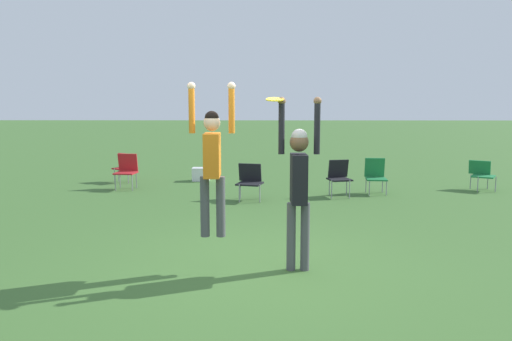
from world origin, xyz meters
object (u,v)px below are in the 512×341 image
object	(u,v)px
camping_chair_4	(375,174)
frisbee	(275,99)
camping_chair_0	(339,175)
camping_chair_5	(250,179)
person_defending	(299,179)
camping_chair_2	(482,173)
person_jumping	(212,157)
cooler_box	(201,174)
camping_chair_3	(127,169)
camping_chair_1	(124,165)

from	to	relation	value
camping_chair_4	frisbee	bearing A→B (deg)	70.77
camping_chair_0	camping_chair_5	distance (m)	2.17
person_defending	camping_chair_2	world-z (taller)	person_defending
frisbee	person_jumping	bearing A→B (deg)	178.61
cooler_box	camping_chair_2	bearing A→B (deg)	-10.86
camping_chair_3	person_defending	bearing A→B (deg)	127.22
camping_chair_1	cooler_box	size ratio (longest dim) A/B	1.65
person_jumping	person_defending	bearing A→B (deg)	-90.00
person_jumping	frisbee	distance (m)	1.09
person_defending	camping_chair_1	bearing A→B (deg)	-151.05
camping_chair_2	camping_chair_5	world-z (taller)	camping_chair_5
person_defending	camping_chair_2	size ratio (longest dim) A/B	2.95
person_defending	camping_chair_5	size ratio (longest dim) A/B	2.77
camping_chair_1	person_jumping	bearing A→B (deg)	148.25
camping_chair_2	camping_chair_4	xyz separation A→B (m)	(-2.83, -0.51, 0.05)
frisbee	camping_chair_1	size ratio (longest dim) A/B	0.28
camping_chair_4	person_defending	bearing A→B (deg)	73.25
person_defending	camping_chair_5	xyz separation A→B (m)	(-0.77, 4.90, -0.75)
person_jumping	camping_chair_3	distance (m)	7.08
camping_chair_0	camping_chair_1	size ratio (longest dim) A/B	1.08
camping_chair_2	cooler_box	world-z (taller)	camping_chair_2
frisbee	camping_chair_3	world-z (taller)	frisbee
camping_chair_3	cooler_box	bearing A→B (deg)	-137.19
camping_chair_0	camping_chair_2	bearing A→B (deg)	179.35
camping_chair_3	camping_chair_5	xyz separation A→B (m)	(3.24, -1.46, -0.05)
camping_chair_3	camping_chair_4	size ratio (longest dim) A/B	1.05
camping_chair_1	camping_chair_3	xyz separation A→B (m)	(0.39, -1.11, 0.05)
frisbee	camping_chair_2	distance (m)	8.57
camping_chair_4	camping_chair_3	bearing A→B (deg)	-0.13
frisbee	camping_chair_3	xyz separation A→B (m)	(-3.70, 6.41, -1.73)
person_jumping	camping_chair_2	distance (m)	8.97
camping_chair_0	camping_chair_1	world-z (taller)	camping_chair_0
camping_chair_0	camping_chair_2	distance (m)	3.90
person_jumping	person_defending	world-z (taller)	person_jumping
person_jumping	camping_chair_2	size ratio (longest dim) A/B	2.59
camping_chair_2	cooler_box	distance (m)	7.54
camping_chair_3	camping_chair_5	distance (m)	3.56
person_defending	camping_chair_1	xyz separation A→B (m)	(-4.41, 7.47, -0.75)
person_defending	camping_chair_0	xyz separation A→B (m)	(1.34, 5.38, -0.72)
person_jumping	frisbee	xyz separation A→B (m)	(0.80, -0.02, 0.73)
person_defending	frisbee	bearing A→B (deg)	-82.53
camping_chair_0	frisbee	bearing A→B (deg)	58.67
frisbee	camping_chair_2	size ratio (longest dim) A/B	0.29
camping_chair_4	cooler_box	world-z (taller)	camping_chair_4
frisbee	camping_chair_2	xyz separation A→B (m)	(5.45, 6.35, -1.82)
person_defending	camping_chair_2	distance (m)	8.17
person_defending	camping_chair_5	distance (m)	5.02
person_defending	frisbee	distance (m)	1.08
camping_chair_1	camping_chair_2	distance (m)	9.61
person_defending	camping_chair_1	world-z (taller)	person_defending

